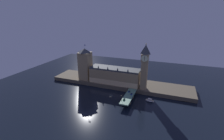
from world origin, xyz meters
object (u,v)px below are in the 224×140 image
clock_tower (145,66)px  pedestrian_far_rail (128,90)px  victoria_tower (85,64)px  pedestrian_near_rail (121,100)px  car_northbound_trail (124,100)px  street_lamp_near (121,97)px  car_southbound_trail (131,94)px  boat_downstream (150,100)px  car_northbound_lead (129,91)px  street_lamp_far (128,88)px  pedestrian_mid_walk (132,97)px

clock_tower → pedestrian_far_rail: (-17.94, -17.17, -32.20)m
victoria_tower → pedestrian_near_rail: (77.38, -50.79, -23.40)m
car_northbound_trail → street_lamp_near: (-2.85, -1.88, 3.83)m
victoria_tower → car_southbound_trail: (84.74, -30.36, -23.67)m
boat_downstream → car_southbound_trail: bearing=-174.7°
car_northbound_lead → pedestrian_far_rail: (-2.45, 2.45, 0.27)m
boat_downstream → pedestrian_far_rail: bearing=168.4°
car_northbound_lead → car_northbound_trail: size_ratio=0.96×
street_lamp_near → street_lamp_far: bearing=90.0°
boat_downstream → street_lamp_near: bearing=-145.4°
car_northbound_lead → car_northbound_trail: (0.00, -23.89, 0.00)m
street_lamp_near → car_northbound_trail: bearing=33.4°
car_northbound_trail → car_southbound_trail: bearing=74.5°
car_northbound_lead → pedestrian_near_rail: (-2.45, -26.61, 0.27)m
car_southbound_trail → street_lamp_far: (-7.76, 9.84, 3.73)m
pedestrian_mid_walk → street_lamp_far: bearing=121.1°
pedestrian_near_rail → boat_downstream: pedestrian_near_rail is taller
car_northbound_trail → street_lamp_far: street_lamp_far is taller
street_lamp_far → victoria_tower: bearing=165.1°
pedestrian_near_rail → pedestrian_far_rail: bearing=90.0°
pedestrian_far_rail → street_lamp_far: size_ratio=0.25×
pedestrian_mid_walk → street_lamp_far: (-10.21, 16.91, 3.52)m
car_northbound_trail → street_lamp_far: 27.95m
car_southbound_trail → car_northbound_trail: bearing=-105.5°
street_lamp_near → boat_downstream: 39.63m
pedestrian_far_rail → victoria_tower: bearing=164.3°
car_southbound_trail → pedestrian_far_rail: pedestrian_far_rail is taller
victoria_tower → car_southbound_trail: victoria_tower is taller
victoria_tower → clock_tower: bearing=-2.7°
clock_tower → pedestrian_far_rail: 40.67m
clock_tower → car_southbound_trail: bearing=-112.3°
street_lamp_near → pedestrian_mid_walk: bearing=50.8°
pedestrian_mid_walk → street_lamp_far: street_lamp_far is taller
car_northbound_trail → boat_downstream: size_ratio=0.37×
clock_tower → street_lamp_far: clock_tower is taller
car_northbound_trail → car_southbound_trail: same height
car_southbound_trail → street_lamp_far: bearing=128.3°
pedestrian_near_rail → pedestrian_mid_walk: pedestrian_near_rail is taller
pedestrian_near_rail → street_lamp_near: bearing=115.6°
clock_tower → car_northbound_lead: clock_tower is taller
pedestrian_far_rail → street_lamp_far: street_lamp_far is taller
boat_downstream → car_northbound_lead: bearing=172.1°
pedestrian_far_rail → pedestrian_near_rail: bearing=-90.0°
clock_tower → boat_downstream: (13.26, -23.60, -38.45)m
car_northbound_trail → street_lamp_far: size_ratio=0.62×
victoria_tower → pedestrian_near_rail: 95.47m
victoria_tower → pedestrian_mid_walk: bearing=-23.2°
clock_tower → car_northbound_trail: clock_tower is taller
car_southbound_trail → pedestrian_mid_walk: (2.45, -7.07, 0.21)m
pedestrian_far_rail → street_lamp_far: 3.68m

